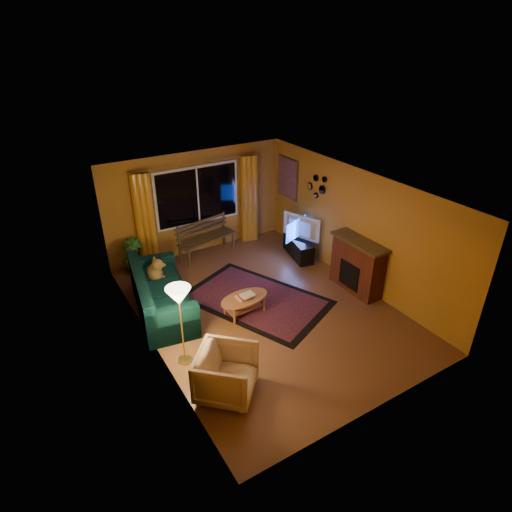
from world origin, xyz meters
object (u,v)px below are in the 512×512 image
bench (207,247)px  armchair (226,372)px  tv_console (298,248)px  floor_lamp (182,326)px  coffee_table (244,305)px  sofa (162,292)px

bench → armchair: (-1.69, -4.23, 0.20)m
armchair → bench: bearing=21.2°
tv_console → floor_lamp: bearing=-139.0°
floor_lamp → tv_console: (3.84, 2.03, -0.49)m
coffee_table → sofa: bearing=146.2°
floor_lamp → coffee_table: size_ratio=1.44×
bench → sofa: 2.44m
floor_lamp → tv_console: 4.37m
armchair → floor_lamp: (-0.27, 1.01, 0.29)m
armchair → floor_lamp: floor_lamp is taller
armchair → tv_console: bearing=-6.5°
armchair → coffee_table: (1.26, 1.67, -0.25)m
armchair → tv_console: (3.57, 3.04, -0.20)m
sofa → armchair: (0.07, -2.56, -0.02)m
armchair → tv_console: size_ratio=0.79×
bench → coffee_table: bench is taller
floor_lamp → sofa: bearing=82.4°
sofa → armchair: sofa is taller
sofa → floor_lamp: bearing=-88.1°
armchair → coffee_table: size_ratio=0.86×
tv_console → sofa: bearing=-159.3°
armchair → tv_console: 4.69m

